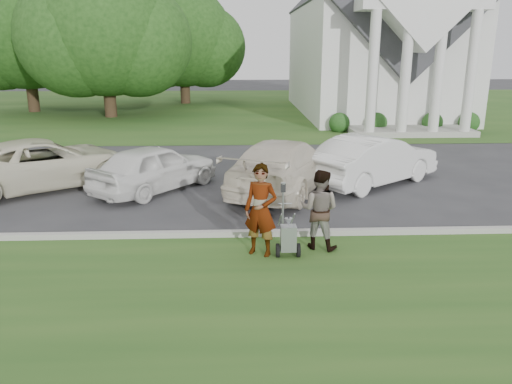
{
  "coord_description": "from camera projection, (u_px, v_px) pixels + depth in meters",
  "views": [
    {
      "loc": [
        0.03,
        -10.49,
        4.31
      ],
      "look_at": [
        0.45,
        0.0,
        1.26
      ],
      "focal_mm": 35.0,
      "sensor_mm": 36.0,
      "label": 1
    }
  ],
  "objects": [
    {
      "name": "parking_meter_near",
      "position": [
        283.0,
        207.0,
        11.01
      ],
      "size": [
        0.11,
        0.1,
        1.47
      ],
      "color": "#989CA1",
      "rests_on": "ground"
    },
    {
      "name": "car_c",
      "position": [
        284.0,
        166.0,
        15.34
      ],
      "size": [
        4.3,
        6.0,
        1.61
      ],
      "primitive_type": "imported",
      "rotation": [
        0.0,
        0.0,
        2.73
      ],
      "color": "silver",
      "rests_on": "ground"
    },
    {
      "name": "car_d",
      "position": [
        374.0,
        160.0,
        16.16
      ],
      "size": [
        4.91,
        4.29,
        1.61
      ],
      "primitive_type": "imported",
      "rotation": [
        0.0,
        0.0,
        2.22
      ],
      "color": "white",
      "rests_on": "ground"
    },
    {
      "name": "tree_far",
      "position": [
        24.0,
        26.0,
        33.12
      ],
      "size": [
        11.64,
        9.2,
        10.73
      ],
      "color": "#332316",
      "rests_on": "ground"
    },
    {
      "name": "church",
      "position": [
        374.0,
        21.0,
        32.13
      ],
      "size": [
        9.19,
        19.0,
        24.1
      ],
      "color": "white",
      "rests_on": "ground"
    },
    {
      "name": "grass_strip",
      "position": [
        236.0,
        313.0,
        8.39
      ],
      "size": [
        80.0,
        7.0,
        0.01
      ],
      "primitive_type": "cube",
      "color": "#254E1A",
      "rests_on": "ground"
    },
    {
      "name": "ground",
      "position": [
        236.0,
        246.0,
        11.27
      ],
      "size": [
        120.0,
        120.0,
        0.0
      ],
      "primitive_type": "plane",
      "color": "#333335",
      "rests_on": "ground"
    },
    {
      "name": "person_left",
      "position": [
        261.0,
        211.0,
        10.51
      ],
      "size": [
        0.86,
        0.73,
        1.99
      ],
      "primitive_type": "imported",
      "rotation": [
        0.0,
        0.0,
        -0.42
      ],
      "color": "#999999",
      "rests_on": "ground"
    },
    {
      "name": "car_a",
      "position": [
        45.0,
        163.0,
        15.77
      ],
      "size": [
        6.06,
        5.32,
        1.56
      ],
      "primitive_type": "imported",
      "rotation": [
        0.0,
        0.0,
        2.18
      ],
      "color": "beige",
      "rests_on": "ground"
    },
    {
      "name": "striping_cart",
      "position": [
        288.0,
        239.0,
        10.57
      ],
      "size": [
        0.51,
        1.01,
        0.94
      ],
      "rotation": [
        0.0,
        0.0,
        0.0
      ],
      "color": "black",
      "rests_on": "ground"
    },
    {
      "name": "curb",
      "position": [
        236.0,
        234.0,
        11.77
      ],
      "size": [
        80.0,
        0.18,
        0.15
      ],
      "primitive_type": "cube",
      "color": "#9E9E93",
      "rests_on": "ground"
    },
    {
      "name": "church_lawn",
      "position": [
        236.0,
        107.0,
        37.17
      ],
      "size": [
        80.0,
        30.0,
        0.01
      ],
      "primitive_type": "cube",
      "color": "#254E1A",
      "rests_on": "ground"
    },
    {
      "name": "car_b",
      "position": [
        155.0,
        167.0,
        15.43
      ],
      "size": [
        4.04,
        4.46,
        1.47
      ],
      "primitive_type": "imported",
      "rotation": [
        0.0,
        0.0,
        2.47
      ],
      "color": "white",
      "rests_on": "ground"
    },
    {
      "name": "person_right",
      "position": [
        319.0,
        210.0,
        10.9
      ],
      "size": [
        1.06,
        0.97,
        1.78
      ],
      "primitive_type": "imported",
      "rotation": [
        0.0,
        0.0,
        2.72
      ],
      "color": "#999999",
      "rests_on": "ground"
    },
    {
      "name": "tree_back",
      "position": [
        183.0,
        42.0,
        38.57
      ],
      "size": [
        9.61,
        7.6,
        8.89
      ],
      "color": "#332316",
      "rests_on": "ground"
    },
    {
      "name": "tree_left",
      "position": [
        104.0,
        34.0,
        30.63
      ],
      "size": [
        10.63,
        8.4,
        9.71
      ],
      "color": "#332316",
      "rests_on": "ground"
    }
  ]
}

